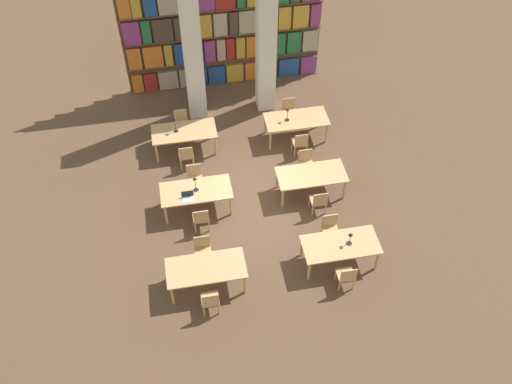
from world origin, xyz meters
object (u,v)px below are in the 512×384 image
(desk_lamp_0, at_px, (350,237))
(reading_table_0, at_px, (206,270))
(pillar_left, at_px, (190,32))
(chair_4, at_px, (201,218))
(chair_2, at_px, (346,276))
(reading_table_4, at_px, (184,133))
(chair_11, at_px, (289,111))
(chair_0, at_px, (210,301))
(desk_lamp_3, at_px, (287,112))
(chair_3, at_px, (330,229))
(chair_7, at_px, (306,163))
(chair_1, at_px, (203,250))
(chair_10, at_px, (300,142))
(chair_6, at_px, (319,201))
(desk_lamp_1, at_px, (195,182))
(reading_table_2, at_px, (196,192))
(reading_table_5, at_px, (296,121))
(reading_table_1, at_px, (340,246))
(chair_8, at_px, (186,155))
(pillar_center, at_px, (266,24))
(desk_lamp_2, at_px, (175,123))
(chair_5, at_px, (195,178))
(chair_9, at_px, (181,122))
(reading_table_3, at_px, (311,176))
(laptop, at_px, (188,198))

(desk_lamp_0, bearing_deg, reading_table_0, -178.86)
(pillar_left, xyz_separation_m, chair_4, (-0.45, -4.80, -2.54))
(chair_2, relative_size, reading_table_4, 0.45)
(chair_11, bearing_deg, reading_table_4, 11.31)
(chair_0, bearing_deg, desk_lamp_3, 61.32)
(chair_3, distance_m, chair_7, 2.45)
(chair_1, relative_size, chair_4, 1.00)
(pillar_left, relative_size, chair_10, 6.95)
(chair_6, bearing_deg, desk_lamp_1, 167.23)
(chair_3, height_order, reading_table_2, chair_3)
(reading_table_0, bearing_deg, chair_3, 14.02)
(chair_0, bearing_deg, chair_10, 55.79)
(reading_table_2, relative_size, reading_table_4, 1.00)
(chair_7, height_order, reading_table_5, chair_7)
(pillar_left, distance_m, chair_4, 5.45)
(chair_0, relative_size, chair_1, 1.00)
(chair_2, xyz_separation_m, reading_table_2, (-3.27, 3.18, 0.21))
(reading_table_1, distance_m, reading_table_5, 4.79)
(chair_8, bearing_deg, pillar_center, 40.23)
(chair_2, bearing_deg, desk_lamp_2, 122.50)
(pillar_left, relative_size, desk_lamp_0, 14.76)
(chair_5, distance_m, chair_6, 3.52)
(reading_table_1, height_order, chair_9, chair_9)
(chair_6, bearing_deg, pillar_left, 119.92)
(chair_9, distance_m, desk_lamp_3, 3.29)
(desk_lamp_0, distance_m, reading_table_5, 4.83)
(desk_lamp_1, xyz_separation_m, chair_10, (3.26, 1.61, -0.61))
(chair_0, relative_size, chair_10, 1.00)
(chair_0, height_order, chair_2, same)
(reading_table_3, height_order, reading_table_4, same)
(reading_table_1, bearing_deg, chair_8, 129.76)
(laptop, height_order, desk_lamp_3, desk_lamp_3)
(chair_2, xyz_separation_m, chair_7, (-0.05, 3.93, 0.00))
(chair_4, bearing_deg, chair_2, -36.90)
(chair_5, xyz_separation_m, reading_table_5, (3.28, 1.62, 0.21))
(reading_table_2, bearing_deg, reading_table_0, -91.01)
(chair_0, bearing_deg, desk_lamp_2, 92.63)
(chair_6, xyz_separation_m, reading_table_5, (0.09, 3.08, 0.21))
(desk_lamp_1, distance_m, desk_lamp_3, 3.81)
(chair_3, height_order, desk_lamp_2, desk_lamp_2)
(pillar_center, bearing_deg, reading_table_4, -149.51)
(chair_7, height_order, desk_lamp_2, desk_lamp_2)
(desk_lamp_1, bearing_deg, chair_11, 43.41)
(desk_lamp_0, distance_m, chair_11, 5.58)
(chair_4, distance_m, desk_lamp_1, 0.97)
(chair_4, distance_m, chair_9, 3.90)
(chair_4, bearing_deg, chair_10, 36.02)
(pillar_left, height_order, chair_4, pillar_left)
(chair_8, bearing_deg, desk_lamp_1, -85.82)
(reading_table_0, relative_size, chair_6, 2.21)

